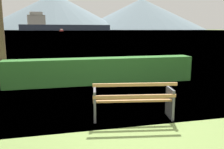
{
  "coord_description": "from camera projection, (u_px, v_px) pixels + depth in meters",
  "views": [
    {
      "loc": [
        -1.61,
        -4.86,
        1.96
      ],
      "look_at": [
        0.0,
        2.0,
        0.62
      ],
      "focal_mm": 38.45,
      "sensor_mm": 36.0,
      "label": 1
    }
  ],
  "objects": [
    {
      "name": "cargo_ship_large",
      "position": [
        59.0,
        26.0,
        309.89
      ],
      "size": [
        117.88,
        31.23,
        22.51
      ],
      "color": "#2D384C",
      "rests_on": "water_surface"
    },
    {
      "name": "water_surface",
      "position": [
        56.0,
        30.0,
        301.38
      ],
      "size": [
        620.0,
        620.0,
        0.0
      ],
      "primitive_type": "plane",
      "color": "slate",
      "rests_on": "ground_plane"
    },
    {
      "name": "park_bench",
      "position": [
        133.0,
        100.0,
        5.23
      ],
      "size": [
        1.82,
        0.84,
        0.87
      ],
      "color": "#A0703F",
      "rests_on": "ground_plane"
    },
    {
      "name": "distant_hills",
      "position": [
        68.0,
        14.0,
        568.87
      ],
      "size": [
        838.55,
        356.14,
        84.11
      ],
      "color": "gray",
      "rests_on": "ground_plane"
    },
    {
      "name": "fishing_boat_near",
      "position": [
        62.0,
        30.0,
        191.88
      ],
      "size": [
        3.38,
        8.09,
        2.04
      ],
      "color": "#B2332D",
      "rests_on": "water_surface"
    },
    {
      "name": "hedge_row",
      "position": [
        102.0,
        71.0,
        8.69
      ],
      "size": [
        6.79,
        0.65,
        0.93
      ],
      "primitive_type": "cube",
      "color": "#2D6B28",
      "rests_on": "ground_plane"
    },
    {
      "name": "ground_plane",
      "position": [
        132.0,
        118.0,
        5.37
      ],
      "size": [
        1400.0,
        1400.0,
        0.0
      ],
      "primitive_type": "plane",
      "color": "olive"
    }
  ]
}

